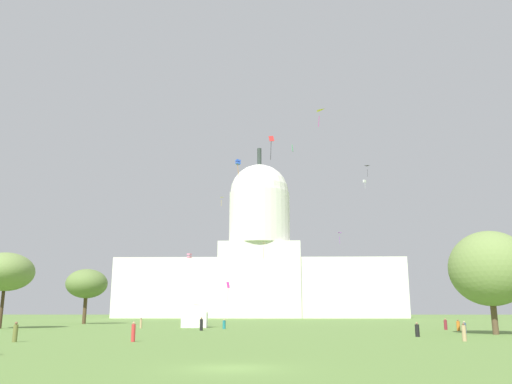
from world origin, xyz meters
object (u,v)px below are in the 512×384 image
person_denim_aisle_center (465,328)px  person_red_lawn_far_left (133,332)px  kite_violet_mid (339,235)px  kite_green_mid (292,148)px  person_black_edge_west (201,325)px  kite_black_high (367,168)px  tree_west_mid (87,284)px  person_tan_back_center (464,333)px  person_teal_near_tent (224,324)px  kite_gold_high (221,199)px  person_orange_lawn_far_right (458,326)px  tree_east_near (489,268)px  person_olive_front_center (15,333)px  tree_west_near (6,272)px  kite_blue_mid (238,162)px  person_black_near_tree_east (417,330)px  kite_white_high (364,181)px  event_tent (195,308)px  kite_orange_mid (262,245)px  person_maroon_back_right (446,325)px  kite_pink_low (189,256)px  kite_yellow_mid (318,113)px  kite_magenta_low (228,287)px

person_denim_aisle_center → person_red_lawn_far_left: bearing=138.7°
kite_violet_mid → person_denim_aisle_center: bearing=60.1°
kite_green_mid → kite_violet_mid: kite_green_mid is taller
person_black_edge_west → kite_black_high: (38.40, 73.68, 43.01)m
tree_west_mid → person_tan_back_center: (57.09, -63.62, -7.68)m
person_black_edge_west → person_teal_near_tent: 7.55m
person_red_lawn_far_left → kite_gold_high: 107.98m
tree_west_mid → person_orange_lawn_far_right: tree_west_mid is taller
tree_east_near → kite_green_mid: 40.61m
person_olive_front_center → person_teal_near_tent: person_olive_front_center is taller
tree_west_near → person_black_edge_west: tree_west_near is taller
kite_blue_mid → kite_gold_high: 49.75m
kite_violet_mid → person_tan_back_center: bearing=55.7°
person_red_lawn_far_left → kite_violet_mid: size_ratio=0.64×
person_black_near_tree_east → kite_white_high: 139.37m
person_red_lawn_far_left → kite_gold_high: bearing=19.7°
person_denim_aisle_center → kite_green_mid: 42.42m
person_denim_aisle_center → person_black_near_tree_east: size_ratio=0.98×
person_black_near_tree_east → kite_green_mid: (-11.43, 30.81, 30.19)m
event_tent → tree_west_mid: tree_west_mid is taller
tree_east_near → kite_orange_mid: size_ratio=3.14×
kite_blue_mid → kite_green_mid: 16.49m
kite_green_mid → kite_white_high: 104.70m
person_orange_lawn_far_right → person_maroon_back_right: size_ratio=0.94×
person_denim_aisle_center → person_orange_lawn_far_right: 9.78m
person_black_near_tree_east → kite_violet_mid: (3.20, 82.99, 22.13)m
kite_black_high → kite_gold_high: (-43.25, 1.64, -8.60)m
tree_west_mid → person_tan_back_center: bearing=-48.1°
kite_green_mid → person_tan_back_center: bearing=72.0°
person_red_lawn_far_left → person_teal_near_tent: bearing=9.8°
person_orange_lawn_far_right → person_teal_near_tent: person_orange_lawn_far_right is taller
kite_gold_high → kite_pink_low: bearing=-68.2°
kite_pink_low → kite_green_mid: bearing=-114.3°
event_tent → person_orange_lawn_far_right: (38.55, -13.35, -2.46)m
person_denim_aisle_center → kite_yellow_mid: bearing=75.5°
person_black_edge_west → kite_black_high: 93.56m
person_denim_aisle_center → person_orange_lawn_far_right: bearing=6.7°
tree_east_near → kite_yellow_mid: size_ratio=5.16×
tree_east_near → kite_blue_mid: size_ratio=3.15×
tree_west_near → person_teal_near_tent: (35.15, -0.87, -8.09)m
person_orange_lawn_far_right → person_black_edge_west: person_black_edge_west is taller
person_red_lawn_far_left → kite_violet_mid: kite_violet_mid is taller
person_olive_front_center → kite_orange_mid: kite_orange_mid is taller
person_black_near_tree_east → person_black_edge_west: (-25.16, 17.16, 0.15)m
kite_orange_mid → kite_magenta_low: size_ratio=0.85×
kite_black_high → kite_gold_high: size_ratio=1.19×
person_tan_back_center → person_black_near_tree_east: (-1.90, 8.32, -0.07)m
person_red_lawn_far_left → kite_black_high: size_ratio=0.57×
kite_pink_low → kite_yellow_mid: bearing=-117.5°
person_black_near_tree_east → person_teal_near_tent: person_teal_near_tent is taller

